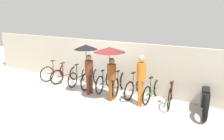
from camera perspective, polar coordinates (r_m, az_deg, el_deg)
ground_plane at (r=8.12m, az=-7.01°, el=-7.86°), size 30.00×30.00×0.00m
back_wall at (r=9.22m, az=-0.38°, el=1.47°), size 14.64×0.12×1.97m
parked_bicycle_0 at (r=10.75m, az=-14.19°, el=-0.37°), size 0.53×1.75×1.11m
parked_bicycle_1 at (r=10.23m, az=-11.78°, el=-1.15°), size 0.57×1.65×1.06m
parked_bicycle_2 at (r=9.85m, az=-8.49°, el=-1.60°), size 0.44×1.72×0.99m
parked_bicycle_3 at (r=9.41m, az=-5.34°, el=-2.14°), size 0.44×1.74×1.01m
parked_bicycle_4 at (r=9.01m, az=-1.91°, el=-2.84°), size 0.49×1.74×1.09m
parked_bicycle_5 at (r=8.67m, az=1.95°, el=-3.52°), size 0.52×1.74×1.07m
parked_bicycle_6 at (r=8.37m, az=6.07°, el=-4.38°), size 0.44×1.68×1.00m
parked_bicycle_7 at (r=8.12m, az=10.49°, el=-5.31°), size 0.44×1.69×1.04m
parked_bicycle_8 at (r=7.91m, az=15.17°, el=-5.91°), size 0.48×1.74×1.09m
pedestrian_leading at (r=8.27m, az=-6.51°, el=3.40°), size 0.87×0.87×1.97m
pedestrian_center at (r=7.54m, az=-0.50°, el=3.25°), size 1.11×1.11×1.98m
pedestrian_trailing at (r=7.40m, az=7.62°, el=-1.65°), size 0.32×0.32×1.76m
motorcycle at (r=7.69m, az=23.18°, el=-6.82°), size 0.65×2.22×0.97m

